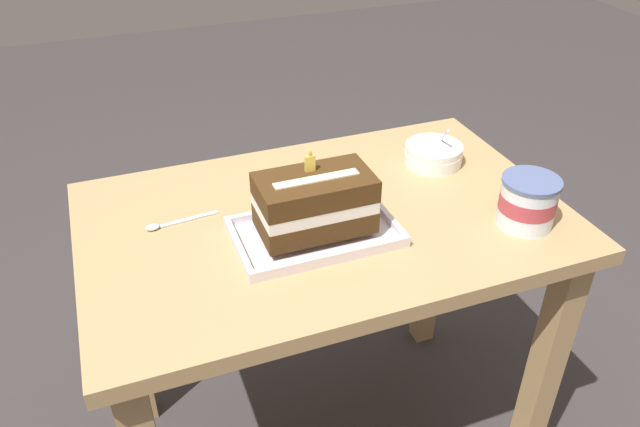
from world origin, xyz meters
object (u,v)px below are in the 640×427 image
(foil_tray, at_px, (315,234))
(serving_spoon_near_tray, at_px, (166,224))
(bowl_stack, at_px, (433,154))
(ice_cream_tub, at_px, (528,202))
(birthday_cake, at_px, (315,203))

(foil_tray, bearing_deg, serving_spoon_near_tray, 152.44)
(bowl_stack, relative_size, serving_spoon_near_tray, 0.89)
(ice_cream_tub, distance_m, serving_spoon_near_tray, 0.76)
(birthday_cake, bearing_deg, ice_cream_tub, -14.42)
(serving_spoon_near_tray, bearing_deg, birthday_cake, -27.55)
(serving_spoon_near_tray, bearing_deg, bowl_stack, 3.79)
(birthday_cake, height_order, ice_cream_tub, birthday_cake)
(bowl_stack, relative_size, ice_cream_tub, 1.17)
(ice_cream_tub, height_order, serving_spoon_near_tray, ice_cream_tub)
(birthday_cake, relative_size, ice_cream_tub, 1.89)
(foil_tray, height_order, ice_cream_tub, ice_cream_tub)
(birthday_cake, xyz_separation_m, bowl_stack, (0.38, 0.19, -0.06))
(bowl_stack, height_order, ice_cream_tub, same)
(ice_cream_tub, bearing_deg, serving_spoon_near_tray, 160.11)
(bowl_stack, xyz_separation_m, serving_spoon_near_tray, (-0.66, -0.04, -0.02))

